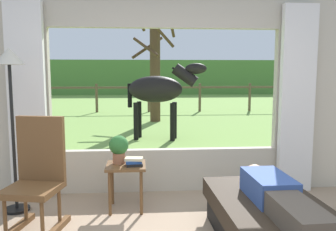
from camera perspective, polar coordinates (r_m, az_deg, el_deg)
back_wall_with_window at (r=4.54m, az=-0.45°, el=3.20°), size 5.20×0.12×2.55m
curtain_panel_left at (r=4.61m, az=-21.81°, el=2.14°), size 0.44×0.10×2.40m
curtain_panel_right at (r=4.83m, az=20.11°, el=2.42°), size 0.44×0.10×2.40m
outdoor_pasture_lawn at (r=15.50m, az=-3.26°, el=1.28°), size 36.00×21.68×0.02m
distant_hill_ridge at (r=25.27m, az=-3.75°, el=6.18°), size 36.00×2.00×2.40m
recliner_sofa at (r=3.33m, az=16.67°, el=-16.88°), size 0.94×1.72×0.42m
reclining_person at (r=3.18m, az=17.19°, el=-12.21°), size 0.36×1.43×0.22m
rocking_chair at (r=3.72m, az=-20.41°, el=-9.12°), size 0.59×0.76×1.12m
side_table at (r=4.06m, az=-6.81°, el=-9.15°), size 0.44×0.44×0.52m
potted_plant at (r=4.05m, az=-7.96°, el=-5.14°), size 0.22×0.22×0.32m
book_stack at (r=3.96m, az=-5.54°, el=-7.44°), size 0.21×0.17×0.09m
floor_lamp_left at (r=4.18m, az=-24.16°, el=5.19°), size 0.32×0.32×1.81m
horse at (r=8.02m, az=-1.48°, el=4.17°), size 1.82×0.83×1.73m
pasture_tree at (r=10.98m, az=-2.16°, el=7.98°), size 1.39×1.40×3.84m
pasture_fence_line at (r=13.69m, az=-3.13°, el=3.61°), size 16.10×0.10×1.10m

